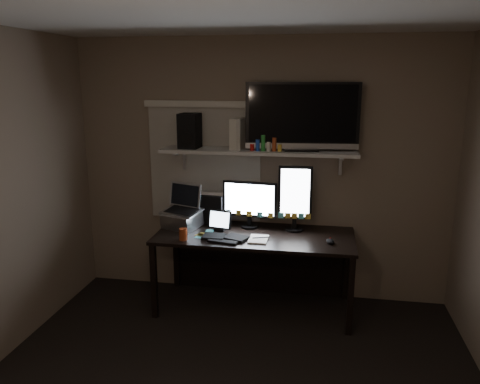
% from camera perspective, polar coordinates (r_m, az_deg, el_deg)
% --- Properties ---
extents(ceiling, '(3.60, 3.60, 0.00)m').
position_cam_1_polar(ceiling, '(2.68, -2.55, 21.83)').
color(ceiling, silver).
rests_on(ceiling, back_wall).
extents(back_wall, '(3.60, 0.00, 3.60)m').
position_cam_1_polar(back_wall, '(4.51, 2.52, 2.62)').
color(back_wall, '#7A6757').
rests_on(back_wall, floor).
extents(window_blinds, '(1.10, 0.02, 1.10)m').
position_cam_1_polar(window_blinds, '(4.59, -4.33, 3.42)').
color(window_blinds, beige).
rests_on(window_blinds, back_wall).
extents(desk, '(1.80, 0.75, 0.73)m').
position_cam_1_polar(desk, '(4.47, 2.00, -6.81)').
color(desk, black).
rests_on(desk, floor).
extents(wall_shelf, '(1.80, 0.35, 0.03)m').
position_cam_1_polar(wall_shelf, '(4.31, 2.25, 4.98)').
color(wall_shelf, '#BBBAB6').
rests_on(wall_shelf, back_wall).
extents(monitor_landscape, '(0.52, 0.11, 0.46)m').
position_cam_1_polar(monitor_landscape, '(4.42, 1.19, -1.50)').
color(monitor_landscape, black).
rests_on(monitor_landscape, desk).
extents(monitor_portrait, '(0.31, 0.06, 0.62)m').
position_cam_1_polar(monitor_portrait, '(4.34, 6.72, -0.74)').
color(monitor_portrait, black).
rests_on(monitor_portrait, desk).
extents(keyboard, '(0.43, 0.23, 0.02)m').
position_cam_1_polar(keyboard, '(4.17, -1.84, -5.55)').
color(keyboard, black).
rests_on(keyboard, desk).
extents(mouse, '(0.10, 0.12, 0.04)m').
position_cam_1_polar(mouse, '(4.13, 10.93, -5.91)').
color(mouse, black).
rests_on(mouse, desk).
extents(notepad, '(0.16, 0.23, 0.01)m').
position_cam_1_polar(notepad, '(4.15, 2.25, -5.77)').
color(notepad, white).
rests_on(notepad, desk).
extents(tablet, '(0.24, 0.14, 0.20)m').
position_cam_1_polar(tablet, '(4.36, -2.47, -3.49)').
color(tablet, black).
rests_on(tablet, desk).
extents(file_sorter, '(0.26, 0.14, 0.31)m').
position_cam_1_polar(file_sorter, '(4.55, -3.52, -2.00)').
color(file_sorter, black).
rests_on(file_sorter, desk).
extents(laptop, '(0.43, 0.39, 0.40)m').
position_cam_1_polar(laptop, '(4.46, -7.13, -1.85)').
color(laptop, '#ACADB1').
rests_on(laptop, desk).
extents(cup, '(0.09, 0.09, 0.11)m').
position_cam_1_polar(cup, '(4.16, -6.94, -5.14)').
color(cup, '#963A1B').
rests_on(cup, desk).
extents(sticky_notes, '(0.32, 0.24, 0.00)m').
position_cam_1_polar(sticky_notes, '(4.33, -5.18, -5.03)').
color(sticky_notes, gold).
rests_on(sticky_notes, desk).
extents(tv, '(1.02, 0.28, 0.61)m').
position_cam_1_polar(tv, '(4.25, 7.60, 9.07)').
color(tv, black).
rests_on(tv, wall_shelf).
extents(game_console, '(0.15, 0.25, 0.28)m').
position_cam_1_polar(game_console, '(4.34, -0.13, 7.14)').
color(game_console, beige).
rests_on(game_console, wall_shelf).
extents(speaker, '(0.19, 0.22, 0.32)m').
position_cam_1_polar(speaker, '(4.41, -6.15, 7.43)').
color(speaker, black).
rests_on(speaker, wall_shelf).
extents(bottles, '(0.23, 0.09, 0.15)m').
position_cam_1_polar(bottles, '(4.22, 3.17, 5.99)').
color(bottles, '#A50F0C').
rests_on(bottles, wall_shelf).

